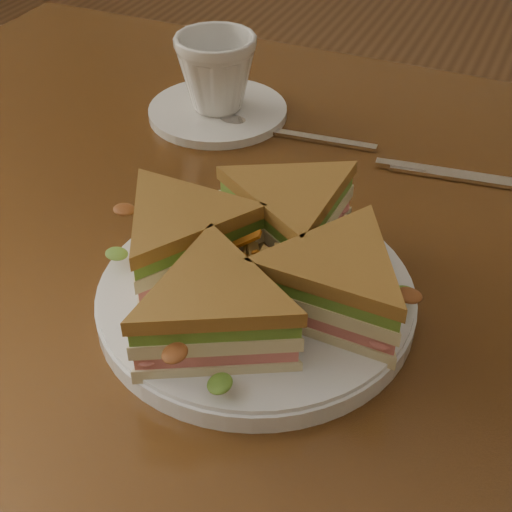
# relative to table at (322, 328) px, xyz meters

# --- Properties ---
(table) EXTENTS (1.20, 0.80, 0.75)m
(table) POSITION_rel_table_xyz_m (0.00, 0.00, 0.00)
(table) COLOR #3A200D
(table) RESTS_ON ground
(plate) EXTENTS (0.25, 0.25, 0.02)m
(plate) POSITION_rel_table_xyz_m (-0.03, -0.09, 0.11)
(plate) COLOR white
(plate) RESTS_ON table
(sandwich_wedges) EXTENTS (0.27, 0.27, 0.06)m
(sandwich_wedges) POSITION_rel_table_xyz_m (-0.03, -0.09, 0.14)
(sandwich_wedges) COLOR beige
(sandwich_wedges) RESTS_ON plate
(crisps_mound) EXTENTS (0.09, 0.09, 0.05)m
(crisps_mound) POSITION_rel_table_xyz_m (-0.03, -0.09, 0.14)
(crisps_mound) COLOR #C36919
(crisps_mound) RESTS_ON plate
(spoon) EXTENTS (0.18, 0.04, 0.01)m
(spoon) POSITION_rel_table_xyz_m (-0.15, 0.16, 0.10)
(spoon) COLOR silver
(spoon) RESTS_ON table
(knife) EXTENTS (0.21, 0.04, 0.00)m
(knife) POSITION_rel_table_xyz_m (0.10, 0.16, 0.10)
(knife) COLOR silver
(knife) RESTS_ON table
(saucer) EXTENTS (0.16, 0.16, 0.01)m
(saucer) POSITION_rel_table_xyz_m (-0.20, 0.18, 0.10)
(saucer) COLOR white
(saucer) RESTS_ON table
(coffee_cup) EXTENTS (0.11, 0.11, 0.08)m
(coffee_cup) POSITION_rel_table_xyz_m (-0.20, 0.18, 0.15)
(coffee_cup) COLOR white
(coffee_cup) RESTS_ON saucer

